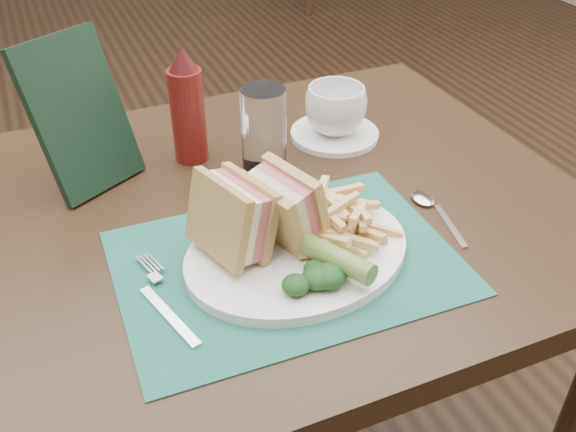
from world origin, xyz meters
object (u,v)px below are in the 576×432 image
(saucer, at_px, (334,134))
(sandwich_half_b, at_px, (272,212))
(table_main, at_px, (274,373))
(ketchup_bottle, at_px, (187,105))
(plate, at_px, (297,252))
(check_presenter, at_px, (79,115))
(coffee_cup, at_px, (336,110))
(placemat, at_px, (287,262))
(drinking_glass, at_px, (264,129))
(sandwich_half_a, at_px, (218,223))

(saucer, bearing_deg, sandwich_half_b, -130.35)
(table_main, distance_m, ketchup_bottle, 0.50)
(plate, bearing_deg, saucer, 46.01)
(table_main, xyz_separation_m, check_presenter, (-0.23, 0.16, 0.49))
(table_main, bearing_deg, coffee_cup, 38.73)
(plate, height_order, sandwich_half_b, sandwich_half_b)
(placemat, height_order, saucer, saucer)
(plate, xyz_separation_m, saucer, (0.19, 0.27, -0.00))
(sandwich_half_b, height_order, drinking_glass, drinking_glass)
(sandwich_half_b, bearing_deg, check_presenter, 106.58)
(saucer, xyz_separation_m, ketchup_bottle, (-0.24, 0.03, 0.09))
(table_main, relative_size, plate, 3.00)
(placemat, distance_m, sandwich_half_a, 0.11)
(coffee_cup, xyz_separation_m, check_presenter, (-0.40, 0.02, 0.06))
(placemat, bearing_deg, check_presenter, 123.36)
(plate, relative_size, check_presenter, 1.31)
(ketchup_bottle, relative_size, check_presenter, 0.81)
(coffee_cup, distance_m, check_presenter, 0.41)
(saucer, height_order, ketchup_bottle, ketchup_bottle)
(sandwich_half_b, bearing_deg, drinking_glass, 53.73)
(saucer, xyz_separation_m, drinking_glass, (-0.14, -0.04, 0.06))
(ketchup_bottle, bearing_deg, sandwich_half_b, -84.56)
(plate, height_order, saucer, plate)
(sandwich_half_b, bearing_deg, plate, -53.76)
(plate, distance_m, saucer, 0.33)
(placemat, distance_m, plate, 0.02)
(table_main, distance_m, placemat, 0.40)
(coffee_cup, bearing_deg, saucer, 0.00)
(sandwich_half_b, relative_size, ketchup_bottle, 0.54)
(ketchup_bottle, bearing_deg, check_presenter, -177.41)
(placemat, xyz_separation_m, drinking_glass, (0.06, 0.24, 0.06))
(table_main, height_order, sandwich_half_b, sandwich_half_b)
(sandwich_half_a, distance_m, saucer, 0.39)
(plate, distance_m, coffee_cup, 0.34)
(sandwich_half_b, relative_size, saucer, 0.67)
(coffee_cup, distance_m, ketchup_bottle, 0.25)
(sandwich_half_a, bearing_deg, drinking_glass, 38.11)
(drinking_glass, relative_size, ketchup_bottle, 0.70)
(plate, xyz_separation_m, drinking_glass, (0.05, 0.23, 0.06))
(plate, height_order, coffee_cup, coffee_cup)
(drinking_glass, relative_size, check_presenter, 0.57)
(saucer, relative_size, ketchup_bottle, 0.81)
(sandwich_half_a, relative_size, saucer, 0.70)
(plate, distance_m, check_presenter, 0.38)
(plate, bearing_deg, ketchup_bottle, 90.78)
(table_main, relative_size, drinking_glass, 6.92)
(placemat, height_order, coffee_cup, coffee_cup)
(sandwich_half_a, distance_m, coffee_cup, 0.38)
(plate, xyz_separation_m, ketchup_bottle, (-0.05, 0.30, 0.08))
(placemat, height_order, plate, plate)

